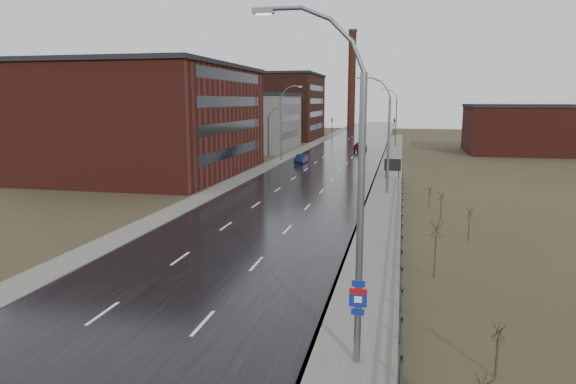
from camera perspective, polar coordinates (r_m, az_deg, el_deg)
The scene contains 25 objects.
ground at distance 19.97m, azimuth -20.39°, elevation -17.72°, with size 320.00×320.00×0.00m, color #2D2819.
road at distance 75.88m, azimuth 4.81°, elevation 3.21°, with size 14.00×300.00×0.06m, color black.
sidewalk_right at distance 50.50m, azimuth 10.66°, elevation -0.35°, with size 3.20×180.00×0.18m, color #595651.
curb_right at distance 50.56m, azimuth 8.94°, elevation -0.28°, with size 0.16×180.00×0.18m, color slate.
sidewalk_left at distance 77.39m, azimuth -1.22°, elevation 3.40°, with size 2.40×260.00×0.12m, color #595651.
warehouse_near at distance 67.29m, azimuth -15.11°, elevation 7.77°, with size 22.44×28.56×13.50m.
warehouse_mid at distance 96.89m, azimuth -4.37°, elevation 7.82°, with size 16.32×20.40×10.50m.
warehouse_far at distance 127.04m, azimuth -2.61°, elevation 9.51°, with size 26.52×24.48×15.50m.
building_right at distance 98.88m, azimuth 24.47°, elevation 6.41°, with size 18.36×16.32×8.50m.
smokestack at distance 165.56m, azimuth 7.09°, elevation 12.26°, with size 2.70×2.70×30.70m.
streetlight_main at distance 17.01m, azimuth 7.00°, elevation -0.32°, with size 3.91×0.29×12.11m.
streetlight_right_mid at distance 50.79m, azimuth 10.80°, elevation 6.25°, with size 3.36×0.28×11.35m.
streetlight_left at distance 78.76m, azimuth -0.54°, elevation 7.74°, with size 3.36×0.28×11.35m.
streetlight_right_far at distance 104.72m, azimuth 11.77°, elevation 8.12°, with size 3.36×0.28×11.35m.
guardrail at distance 34.03m, azimuth 12.58°, elevation -4.43°, with size 0.10×53.05×1.10m.
shrub_b at distance 19.10m, azimuth 22.23°, elevation -15.85°, with size 0.45×0.47×1.88m.
shrub_c at distance 27.83m, azimuth 16.07°, elevation -5.94°, with size 0.71×0.75×3.03m.
shrub_d at distance 35.81m, azimuth 19.48°, elevation -3.30°, with size 0.52×0.55×2.19m.
shrub_e at distance 41.33m, azimuth 16.64°, elevation -1.43°, with size 0.51×0.54×2.16m.
shrub_f at distance 45.52m, azimuth 15.44°, elevation -0.54°, with size 0.45×0.47×1.85m.
billboard at distance 60.97m, azimuth 11.53°, elevation 2.89°, with size 1.92×0.17×2.44m.
traffic_light_left at distance 135.94m, azimuth 4.92°, elevation 8.19°, with size 0.58×2.73×5.30m.
traffic_light_right at distance 134.75m, azimuth 11.74°, elevation 8.00°, with size 0.58×2.73×5.30m.
car_near at distance 75.34m, azimuth 1.47°, elevation 3.66°, with size 1.34×3.85×1.27m, color #0B123A.
car_far at distance 95.85m, azimuth 8.03°, elevation 5.05°, with size 1.89×4.69×1.60m, color #43130B.
Camera 1 is at (10.04, -14.66, 9.12)m, focal length 32.00 mm.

